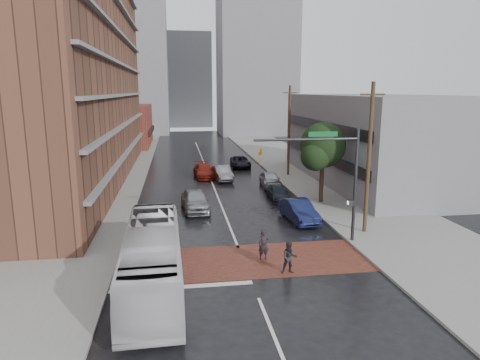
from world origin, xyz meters
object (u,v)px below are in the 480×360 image
object	(u,v)px
car_travel_a	(195,200)
suv_travel	(240,162)
car_travel_c	(204,171)
car_parked_far	(270,179)
pedestrian_a	(264,245)
transit_bus	(153,259)
car_travel_b	(222,173)
car_parked_near	(299,211)
pedestrian_b	(290,258)
car_parked_mid	(279,193)

from	to	relation	value
car_travel_a	suv_travel	size ratio (longest dim) A/B	1.02
car_travel_c	car_parked_far	size ratio (longest dim) A/B	1.12
car_parked_far	pedestrian_a	bearing A→B (deg)	-100.71
transit_bus	car_travel_b	world-z (taller)	transit_bus
car_parked_near	pedestrian_b	bearing A→B (deg)	-114.16
car_travel_a	suv_travel	world-z (taller)	car_travel_a
car_parked_far	suv_travel	bearing A→B (deg)	99.25
transit_bus	car_parked_mid	size ratio (longest dim) A/B	2.69
car_travel_a	car_parked_near	world-z (taller)	car_travel_a
pedestrian_a	car_parked_far	xyz separation A→B (m)	(4.42, 18.24, -0.10)
car_travel_b	car_parked_mid	world-z (taller)	car_travel_b
transit_bus	pedestrian_b	size ratio (longest dim) A/B	6.43
car_travel_b	car_parked_near	xyz separation A→B (m)	(3.97, -15.51, 0.03)
transit_bus	suv_travel	distance (m)	33.79
car_travel_b	car_travel_c	distance (m)	2.50
pedestrian_b	car_travel_b	distance (m)	24.36
pedestrian_b	car_travel_a	bearing A→B (deg)	112.83
suv_travel	car_parked_near	size ratio (longest dim) A/B	1.03
pedestrian_a	car_travel_a	world-z (taller)	pedestrian_a
pedestrian_b	suv_travel	bearing A→B (deg)	90.13
pedestrian_b	suv_travel	distance (m)	31.85
pedestrian_a	car_parked_near	world-z (taller)	pedestrian_a
pedestrian_a	car_parked_near	xyz separation A→B (m)	(4.03, 6.80, -0.08)
suv_travel	car_travel_a	bearing A→B (deg)	-106.95
pedestrian_b	car_parked_near	world-z (taller)	pedestrian_b
suv_travel	car_parked_far	distance (m)	11.56
car_parked_near	transit_bus	bearing A→B (deg)	-141.37
car_travel_b	suv_travel	xyz separation A→B (m)	(3.08, 7.42, -0.07)
car_travel_b	car_travel_c	xyz separation A→B (m)	(-1.85, 1.69, -0.02)
car_travel_b	car_parked_far	distance (m)	5.96
car_travel_a	pedestrian_b	bearing A→B (deg)	-75.65
pedestrian_b	car_travel_b	xyz separation A→B (m)	(-0.90, 24.35, -0.11)
pedestrian_a	suv_travel	world-z (taller)	pedestrian_a
car_travel_a	car_travel_c	size ratio (longest dim) A/B	1.00
pedestrian_b	car_travel_a	distance (m)	13.50
suv_travel	car_parked_near	world-z (taller)	car_parked_near
car_travel_c	pedestrian_a	bearing A→B (deg)	-90.28
suv_travel	car_travel_c	bearing A→B (deg)	-128.67
car_parked_near	car_parked_far	xyz separation A→B (m)	(0.39, 11.44, -0.02)
car_travel_a	car_parked_near	size ratio (longest dim) A/B	1.05
pedestrian_b	car_travel_a	xyz separation A→B (m)	(-4.34, 12.78, -0.01)
transit_bus	car_travel_c	world-z (taller)	transit_bus
car_travel_a	car_parked_far	bearing A→B (deg)	39.43
pedestrian_b	car_travel_c	distance (m)	26.18
pedestrian_a	car_travel_a	distance (m)	11.26
car_travel_b	car_parked_near	bearing A→B (deg)	-81.26
car_parked_mid	car_parked_far	xyz separation A→B (m)	(0.39, 5.11, 0.17)
car_travel_b	car_parked_mid	xyz separation A→B (m)	(3.97, -9.18, -0.16)
suv_travel	pedestrian_b	bearing A→B (deg)	-91.91
car_travel_c	car_parked_mid	xyz separation A→B (m)	(5.82, -10.87, -0.13)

